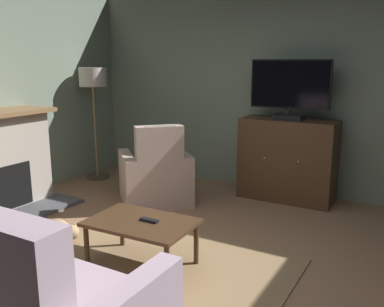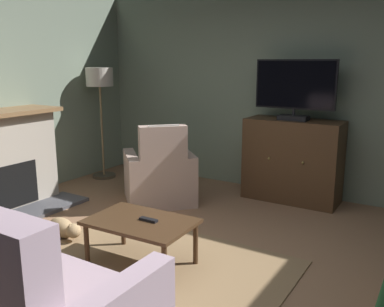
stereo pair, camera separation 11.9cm
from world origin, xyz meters
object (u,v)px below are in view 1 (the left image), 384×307
(tv_remote, at_px, (149,220))
(cat, at_px, (61,230))
(tv_cabinet, at_px, (287,161))
(armchair_angled_to_table, at_px, (156,177))
(television, at_px, (290,88))
(floor_lamp, at_px, (93,89))
(coffee_table, at_px, (141,226))

(tv_remote, relative_size, cat, 0.25)
(tv_cabinet, xyz_separation_m, armchair_angled_to_table, (-1.38, -0.98, -0.17))
(cat, bearing_deg, armchair_angled_to_table, 82.38)
(television, height_order, floor_lamp, television)
(tv_cabinet, xyz_separation_m, coffee_table, (-0.52, -2.43, -0.13))
(armchair_angled_to_table, relative_size, cat, 1.70)
(tv_cabinet, relative_size, coffee_table, 1.29)
(television, bearing_deg, tv_remote, -100.92)
(tv_cabinet, xyz_separation_m, tv_remote, (-0.45, -2.41, -0.07))
(coffee_table, height_order, floor_lamp, floor_lamp)
(armchair_angled_to_table, bearing_deg, coffee_table, -59.35)
(tv_cabinet, relative_size, cat, 1.76)
(tv_remote, distance_m, armchair_angled_to_table, 1.71)
(television, height_order, armchair_angled_to_table, television)
(coffee_table, distance_m, cat, 1.09)
(tv_cabinet, bearing_deg, television, -90.00)
(television, xyz_separation_m, armchair_angled_to_table, (-1.38, -0.92, -1.11))
(floor_lamp, bearing_deg, cat, -56.61)
(cat, relative_size, floor_lamp, 0.41)
(armchair_angled_to_table, relative_size, floor_lamp, 0.69)
(television, bearing_deg, tv_cabinet, 90.00)
(armchair_angled_to_table, bearing_deg, cat, -97.62)
(television, relative_size, floor_lamp, 0.59)
(tv_cabinet, distance_m, armchair_angled_to_table, 1.70)
(coffee_table, height_order, armchair_angled_to_table, armchair_angled_to_table)
(television, xyz_separation_m, tv_remote, (-0.45, -2.36, -1.01))
(coffee_table, distance_m, armchair_angled_to_table, 1.69)
(tv_cabinet, relative_size, armchair_angled_to_table, 1.04)
(floor_lamp, bearing_deg, tv_remote, -39.13)
(coffee_table, xyz_separation_m, floor_lamp, (-2.31, 1.95, 0.99))
(floor_lamp, bearing_deg, tv_cabinet, 9.61)
(coffee_table, height_order, tv_remote, tv_remote)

